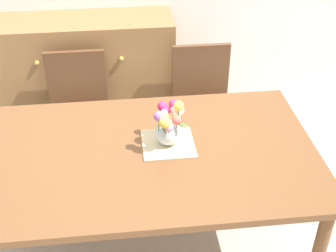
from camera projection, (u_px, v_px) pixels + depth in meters
ground_plane at (153, 247)px, 2.92m from camera, size 12.00×12.00×0.00m
dining_table at (151, 163)px, 2.54m from camera, size 1.79×1.12×0.76m
chair_left at (78, 106)px, 3.33m from camera, size 0.42×0.42×0.90m
chair_right at (202, 99)px, 3.41m from camera, size 0.42×0.42×0.90m
dresser at (84, 80)px, 3.69m from camera, size 1.40×0.47×1.00m
placemat at (168, 143)px, 2.55m from camera, size 0.28×0.28×0.01m
flower_vase at (168, 124)px, 2.48m from camera, size 0.18×0.23×0.25m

